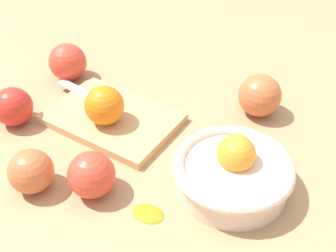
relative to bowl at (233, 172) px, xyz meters
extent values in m
plane|color=tan|center=(0.17, -0.07, -0.03)|extent=(2.40, 2.40, 0.00)
cylinder|color=beige|center=(0.00, 0.00, -0.01)|extent=(0.18, 0.18, 0.05)
torus|color=beige|center=(0.00, 0.00, 0.01)|extent=(0.19, 0.19, 0.02)
sphere|color=orange|center=(0.00, -0.01, 0.03)|extent=(0.06, 0.06, 0.06)
cube|color=tan|center=(0.26, -0.08, -0.03)|extent=(0.27, 0.21, 0.02)
sphere|color=orange|center=(0.26, -0.06, 0.02)|extent=(0.07, 0.07, 0.07)
cube|color=silver|center=(0.36, -0.13, -0.02)|extent=(0.11, 0.05, 0.00)
cylinder|color=black|center=(0.29, -0.10, -0.01)|extent=(0.05, 0.03, 0.01)
sphere|color=#CC6638|center=(0.00, -0.21, 0.01)|extent=(0.08, 0.08, 0.08)
sphere|color=red|center=(0.43, -0.01, 0.00)|extent=(0.07, 0.07, 0.07)
sphere|color=#CC6638|center=(0.29, 0.12, 0.00)|extent=(0.07, 0.07, 0.07)
sphere|color=#D6422D|center=(0.20, 0.09, 0.00)|extent=(0.08, 0.08, 0.08)
sphere|color=#D6422D|center=(0.42, -0.18, 0.01)|extent=(0.08, 0.08, 0.08)
ellipsoid|color=orange|center=(0.10, 0.10, -0.03)|extent=(0.05, 0.04, 0.01)
camera|label=1|loc=(-0.08, 0.47, 0.47)|focal=44.29mm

